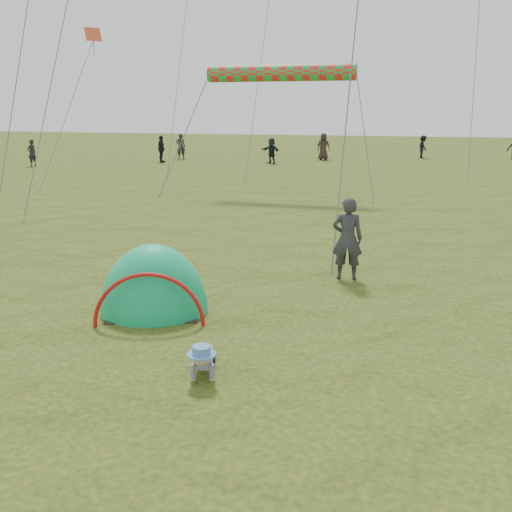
# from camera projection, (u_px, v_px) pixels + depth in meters

# --- Properties ---
(ground) EXTENTS (140.00, 140.00, 0.00)m
(ground) POSITION_uv_depth(u_px,v_px,m) (140.00, 366.00, 7.74)
(ground) COLOR #22370F
(crawling_toddler) EXTENTS (0.64, 0.77, 0.51)m
(crawling_toddler) POSITION_uv_depth(u_px,v_px,m) (203.00, 358.00, 7.39)
(crawling_toddler) COLOR black
(crawling_toddler) RESTS_ON ground
(popup_tent) EXTENTS (2.22, 2.02, 2.38)m
(popup_tent) POSITION_uv_depth(u_px,v_px,m) (155.00, 312.00, 9.81)
(popup_tent) COLOR #02A374
(popup_tent) RESTS_ON ground
(standing_adult) EXTENTS (0.67, 0.49, 1.69)m
(standing_adult) POSITION_uv_depth(u_px,v_px,m) (347.00, 239.00, 11.50)
(standing_adult) COLOR #2E2E34
(standing_adult) RESTS_ON ground
(crowd_person_0) EXTENTS (0.75, 0.63, 1.74)m
(crowd_person_0) POSITION_uv_depth(u_px,v_px,m) (181.00, 146.00, 39.36)
(crowd_person_0) COLOR #222326
(crowd_person_0) RESTS_ON ground
(crowd_person_4) EXTENTS (0.91, 0.62, 1.80)m
(crowd_person_4) POSITION_uv_depth(u_px,v_px,m) (324.00, 147.00, 38.66)
(crowd_person_4) COLOR black
(crowd_person_4) RESTS_ON ground
(crowd_person_5) EXTENTS (1.52, 1.13, 1.59)m
(crowd_person_5) POSITION_uv_depth(u_px,v_px,m) (271.00, 151.00, 36.33)
(crowd_person_5) COLOR black
(crowd_person_5) RESTS_ON ground
(crowd_person_6) EXTENTS (0.49, 0.65, 1.62)m
(crowd_person_6) POSITION_uv_depth(u_px,v_px,m) (32.00, 153.00, 34.47)
(crowd_person_6) COLOR black
(crowd_person_6) RESTS_ON ground
(crowd_person_7) EXTENTS (0.92, 0.76, 1.71)m
(crowd_person_7) POSITION_uv_depth(u_px,v_px,m) (322.00, 145.00, 40.67)
(crowd_person_7) COLOR #342920
(crowd_person_7) RESTS_ON ground
(crowd_person_8) EXTENTS (1.01, 1.01, 1.72)m
(crowd_person_8) POSITION_uv_depth(u_px,v_px,m) (161.00, 149.00, 36.96)
(crowd_person_8) COLOR black
(crowd_person_8) RESTS_ON ground
(crowd_person_9) EXTENTS (0.90, 1.17, 1.59)m
(crowd_person_9) POSITION_uv_depth(u_px,v_px,m) (423.00, 147.00, 40.13)
(crowd_person_9) COLOR black
(crowd_person_9) RESTS_ON ground
(rainbow_tube_kite) EXTENTS (5.89, 0.64, 0.64)m
(rainbow_tube_kite) POSITION_uv_depth(u_px,v_px,m) (280.00, 73.00, 22.20)
(rainbow_tube_kite) COLOR red
(diamond_kite_0) EXTENTS (0.77, 0.77, 0.63)m
(diamond_kite_0) POSITION_uv_depth(u_px,v_px,m) (93.00, 34.00, 26.35)
(diamond_kite_0) COLOR #EF4F2A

